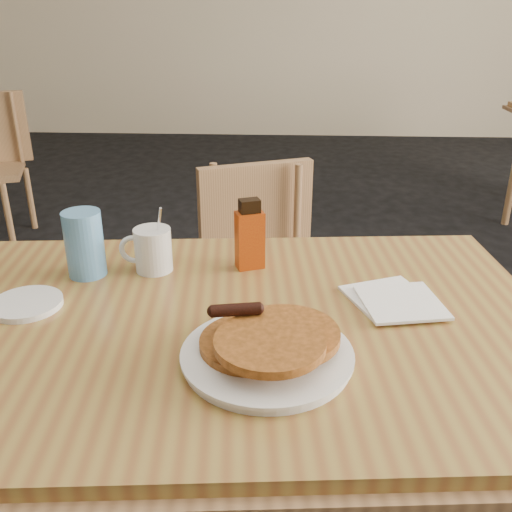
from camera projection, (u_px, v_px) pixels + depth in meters
The scene contains 8 objects.
main_table at pixel (238, 338), 1.09m from camera, with size 1.30×0.94×0.75m.
chair_main_far at pixel (255, 273), 1.83m from camera, with size 0.49×0.50×0.83m.
pancake_plate at pixel (268, 348), 0.93m from camera, with size 0.29×0.29×0.08m.
coffee_mug at pixel (152, 249), 1.24m from camera, with size 0.12×0.08×0.15m.
syrup_bottle at pixel (250, 237), 1.25m from camera, with size 0.07×0.06×0.16m.
napkin_stack at pixel (395, 300), 1.12m from camera, with size 0.20×0.21×0.01m.
blue_tumbler at pixel (84, 244), 1.21m from camera, with size 0.08×0.08×0.14m, color #548FC4.
side_saucer at pixel (27, 304), 1.11m from camera, with size 0.14×0.14×0.01m, color white.
Camera 1 is at (0.10, -1.00, 1.30)m, focal length 40.00 mm.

